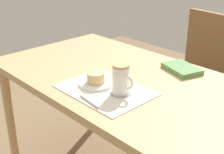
# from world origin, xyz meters

# --- Properties ---
(dining_table) EXTENTS (1.34, 0.74, 0.70)m
(dining_table) POSITION_xyz_m (0.00, 0.00, 0.63)
(dining_table) COLOR tan
(dining_table) RESTS_ON ground_plane
(wooden_chair) EXTENTS (0.47, 0.47, 0.87)m
(wooden_chair) POSITION_xyz_m (-0.05, 0.73, 0.48)
(wooden_chair) COLOR brown
(wooden_chair) RESTS_ON ground_plane
(placemat) EXTENTS (0.39, 0.28, 0.00)m
(placemat) POSITION_xyz_m (0.04, -0.16, 0.70)
(placemat) COLOR silver
(placemat) RESTS_ON dining_table
(pastry_plate) EXTENTS (0.15, 0.15, 0.01)m
(pastry_plate) POSITION_xyz_m (-0.02, -0.16, 0.71)
(pastry_plate) COLOR white
(pastry_plate) RESTS_ON placemat
(pastry) EXTENTS (0.08, 0.08, 0.05)m
(pastry) POSITION_xyz_m (-0.02, -0.16, 0.74)
(pastry) COLOR #E5BC7F
(pastry) RESTS_ON pastry_plate
(coffee_coaster) EXTENTS (0.09, 0.09, 0.00)m
(coffee_coaster) POSITION_xyz_m (0.11, -0.14, 0.71)
(coffee_coaster) COLOR #99999E
(coffee_coaster) RESTS_ON placemat
(coffee_mug) EXTENTS (0.10, 0.07, 0.12)m
(coffee_mug) POSITION_xyz_m (0.12, -0.14, 0.77)
(coffee_mug) COLOR white
(coffee_mug) RESTS_ON coffee_coaster
(teaspoon) EXTENTS (0.13, 0.02, 0.01)m
(teaspoon) POSITION_xyz_m (0.08, -0.29, 0.71)
(teaspoon) COLOR silver
(teaspoon) RESTS_ON placemat
(small_book) EXTENTS (0.21, 0.17, 0.02)m
(small_book) POSITION_xyz_m (0.14, 0.25, 0.71)
(small_book) COLOR #598C4C
(small_book) RESTS_ON dining_table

